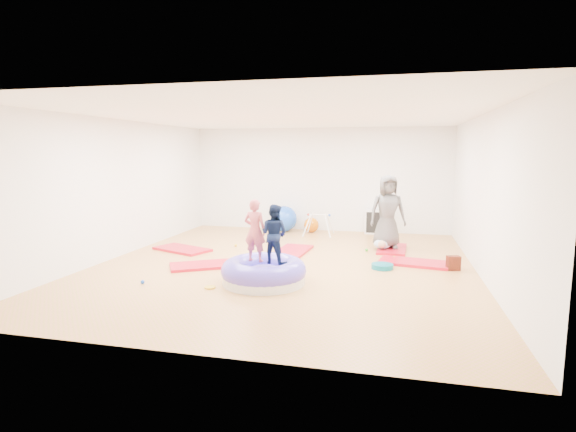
# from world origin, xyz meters

# --- Properties ---
(room) EXTENTS (7.01, 8.01, 2.81)m
(room) POSITION_xyz_m (0.00, 0.00, 1.40)
(room) COLOR #C57D53
(room) RESTS_ON ground
(gym_mat_front_left) EXTENTS (1.41, 1.19, 0.05)m
(gym_mat_front_left) POSITION_xyz_m (-1.43, -0.50, 0.03)
(gym_mat_front_left) COLOR red
(gym_mat_front_left) RESTS_ON ground
(gym_mat_mid_left) EXTENTS (1.41, 1.06, 0.05)m
(gym_mat_mid_left) POSITION_xyz_m (-2.49, 0.70, 0.03)
(gym_mat_mid_left) COLOR red
(gym_mat_mid_left) RESTS_ON ground
(gym_mat_center_back) EXTENTS (0.72, 1.30, 0.05)m
(gym_mat_center_back) POSITION_xyz_m (-0.09, 1.09, 0.03)
(gym_mat_center_back) COLOR red
(gym_mat_center_back) RESTS_ON ground
(gym_mat_right) EXTENTS (1.39, 0.86, 0.05)m
(gym_mat_right) POSITION_xyz_m (2.42, 0.62, 0.03)
(gym_mat_right) COLOR red
(gym_mat_right) RESTS_ON ground
(gym_mat_rear_right) EXTENTS (0.66, 1.22, 0.05)m
(gym_mat_rear_right) POSITION_xyz_m (2.00, 1.81, 0.02)
(gym_mat_rear_right) COLOR red
(gym_mat_rear_right) RESTS_ON ground
(inflatable_cushion) EXTENTS (1.40, 1.40, 0.44)m
(inflatable_cushion) POSITION_xyz_m (-0.03, -1.28, 0.17)
(inflatable_cushion) COLOR silver
(inflatable_cushion) RESTS_ON ground
(child_pink) EXTENTS (0.40, 0.29, 1.03)m
(child_pink) POSITION_xyz_m (-0.18, -1.27, 0.92)
(child_pink) COLOR #C9545D
(child_pink) RESTS_ON inflatable_cushion
(child_navy) EXTENTS (0.55, 0.48, 0.96)m
(child_navy) POSITION_xyz_m (0.15, -1.31, 0.88)
(child_navy) COLOR #0B1636
(child_navy) RESTS_ON inflatable_cushion
(adult_caregiver) EXTENTS (0.89, 0.70, 1.60)m
(adult_caregiver) POSITION_xyz_m (1.88, 1.81, 0.85)
(adult_caregiver) COLOR #4F4F4F
(adult_caregiver) RESTS_ON gym_mat_rear_right
(infant) EXTENTS (0.36, 0.37, 0.21)m
(infant) POSITION_xyz_m (1.79, 1.63, 0.16)
(infant) COLOR #B6D0F5
(infant) RESTS_ON gym_mat_rear_right
(ball_pit_balls) EXTENTS (4.06, 3.39, 0.07)m
(ball_pit_balls) POSITION_xyz_m (-0.12, 0.07, 0.03)
(ball_pit_balls) COLOR red
(ball_pit_balls) RESTS_ON ground
(exercise_ball_blue) EXTENTS (0.70, 0.70, 0.70)m
(exercise_ball_blue) POSITION_xyz_m (-0.88, 3.56, 0.35)
(exercise_ball_blue) COLOR blue
(exercise_ball_blue) RESTS_ON ground
(exercise_ball_orange) EXTENTS (0.40, 0.40, 0.40)m
(exercise_ball_orange) POSITION_xyz_m (-0.14, 3.60, 0.20)
(exercise_ball_orange) COLOR #D36905
(exercise_ball_orange) RESTS_ON ground
(infant_play_gym) EXTENTS (0.74, 0.70, 0.57)m
(infant_play_gym) POSITION_xyz_m (0.15, 3.11, 0.38)
(infant_play_gym) COLOR white
(infant_play_gym) RESTS_ON ground
(cube_shelf) EXTENTS (0.63, 0.31, 0.63)m
(cube_shelf) POSITION_xyz_m (1.59, 3.79, 0.32)
(cube_shelf) COLOR white
(cube_shelf) RESTS_ON ground
(balance_disc) EXTENTS (0.40, 0.40, 0.09)m
(balance_disc) POSITION_xyz_m (1.84, 0.11, 0.04)
(balance_disc) COLOR #08647A
(balance_disc) RESTS_ON ground
(backpack) EXTENTS (0.26, 0.20, 0.26)m
(backpack) POSITION_xyz_m (3.10, 0.30, 0.13)
(backpack) COLOR maroon
(backpack) RESTS_ON ground
(yellow_toy) EXTENTS (0.18, 0.18, 0.03)m
(yellow_toy) POSITION_xyz_m (-0.78, -1.75, 0.01)
(yellow_toy) COLOR gold
(yellow_toy) RESTS_ON ground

